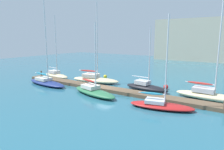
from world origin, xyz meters
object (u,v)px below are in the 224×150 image
object	(u,v)px
sailboat_1	(46,82)
sailboat_6	(210,95)
mooring_buoy_yellow	(105,77)
sailboat_3	(94,91)
mooring_buoy_red	(166,87)
sailboat_2	(95,79)
sailboat_5	(160,104)
sailboat_4	(146,87)
sailboat_0	(56,75)
harbor_building_distant	(191,40)

from	to	relation	value
sailboat_1	sailboat_6	distance (m)	24.82
sailboat_6	mooring_buoy_yellow	xyz separation A→B (m)	(-19.19, 4.13, -0.33)
sailboat_3	mooring_buoy_red	size ratio (longest dim) A/B	13.39
sailboat_2	sailboat_5	size ratio (longest dim) A/B	1.33
sailboat_1	sailboat_6	xyz separation A→B (m)	(24.09, 5.98, 0.10)
sailboat_5	sailboat_2	bearing A→B (deg)	142.90
mooring_buoy_red	sailboat_4	bearing A→B (deg)	-132.28
sailboat_1	mooring_buoy_red	size ratio (longest dim) A/B	19.39
sailboat_0	sailboat_2	xyz separation A→B (m)	(9.11, 0.78, 0.05)
sailboat_0	harbor_building_distant	world-z (taller)	harbor_building_distant
sailboat_2	sailboat_6	size ratio (longest dim) A/B	0.95
sailboat_6	sailboat_0	bearing A→B (deg)	-175.90
sailboat_2	sailboat_4	distance (m)	9.84
sailboat_4	sailboat_6	bearing A→B (deg)	5.33
mooring_buoy_yellow	sailboat_4	bearing A→B (deg)	-22.11
sailboat_5	mooring_buoy_yellow	bearing A→B (deg)	131.97
sailboat_0	sailboat_1	world-z (taller)	sailboat_1
sailboat_6	mooring_buoy_yellow	distance (m)	19.63
sailboat_5	harbor_building_distant	xyz separation A→B (m)	(-9.37, 53.88, 6.62)
sailboat_3	harbor_building_distant	size ratio (longest dim) A/B	0.42
sailboat_4	sailboat_5	bearing A→B (deg)	-49.68
mooring_buoy_red	harbor_building_distant	world-z (taller)	harbor_building_distant
sailboat_2	sailboat_1	bearing A→B (deg)	-143.39
sailboat_0	sailboat_3	bearing A→B (deg)	-13.20
sailboat_4	mooring_buoy_red	distance (m)	3.29
sailboat_4	mooring_buoy_yellow	xyz separation A→B (m)	(-10.54, 4.28, -0.25)
sailboat_1	sailboat_0	bearing A→B (deg)	129.63
sailboat_4	harbor_building_distant	xyz separation A→B (m)	(-4.78, 47.55, 6.50)
sailboat_4	sailboat_2	bearing A→B (deg)	-176.42
sailboat_5	sailboat_6	bearing A→B (deg)	44.92
sailboat_5	sailboat_6	world-z (taller)	sailboat_6
sailboat_1	sailboat_6	size ratio (longest dim) A/B	0.99
sailboat_0	mooring_buoy_yellow	size ratio (longest dim) A/B	17.24
mooring_buoy_yellow	sailboat_0	bearing A→B (deg)	-149.62
sailboat_2	sailboat_5	distance (m)	15.81
sailboat_3	sailboat_5	bearing A→B (deg)	12.64
sailboat_6	mooring_buoy_yellow	world-z (taller)	sailboat_6
sailboat_0	sailboat_5	distance (m)	24.22
sailboat_0	sailboat_2	size ratio (longest dim) A/B	0.87
sailboat_1	harbor_building_distant	world-z (taller)	harbor_building_distant
sailboat_2	harbor_building_distant	distance (m)	48.12
sailboat_1	mooring_buoy_yellow	bearing A→B (deg)	69.61
sailboat_6	sailboat_4	bearing A→B (deg)	-176.57
mooring_buoy_yellow	sailboat_6	bearing A→B (deg)	-12.15
harbor_building_distant	sailboat_1	bearing A→B (deg)	-101.30
sailboat_3	mooring_buoy_yellow	distance (m)	11.77
sailboat_2	mooring_buoy_red	distance (m)	12.27
harbor_building_distant	sailboat_4	bearing A→B (deg)	-84.26
mooring_buoy_yellow	mooring_buoy_red	size ratio (longest dim) A/B	0.95
sailboat_2	sailboat_6	bearing A→B (deg)	-10.10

